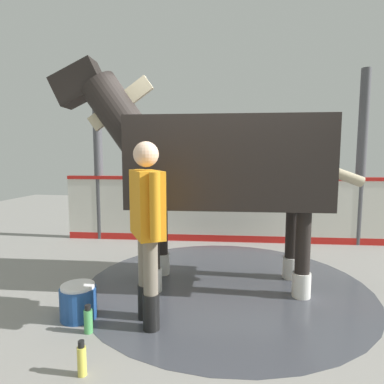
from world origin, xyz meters
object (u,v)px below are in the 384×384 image
object	(u,v)px
bottle_spray	(88,320)
horse	(216,162)
handler	(147,221)
wash_bucket	(78,301)
bottle_shampoo	(82,360)

from	to	relation	value
bottle_spray	horse	bearing A→B (deg)	-38.12
horse	handler	distance (m)	1.25
horse	wash_bucket	distance (m)	2.06
horse	handler	xyz separation A→B (m)	(-1.02, 0.51, -0.51)
horse	handler	size ratio (longest dim) A/B	2.16
horse	bottle_spray	world-z (taller)	horse
bottle_shampoo	bottle_spray	bearing A→B (deg)	22.96
bottle_shampoo	handler	bearing A→B (deg)	-18.33
handler	horse	bearing A→B (deg)	32.73
wash_bucket	bottle_shampoo	bearing A→B (deg)	-149.70
wash_bucket	bottle_spray	world-z (taller)	wash_bucket
bottle_shampoo	bottle_spray	world-z (taller)	bottle_shampoo
horse	bottle_shampoo	world-z (taller)	horse
bottle_spray	handler	bearing A→B (deg)	-63.26
horse	wash_bucket	size ratio (longest dim) A/B	10.60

